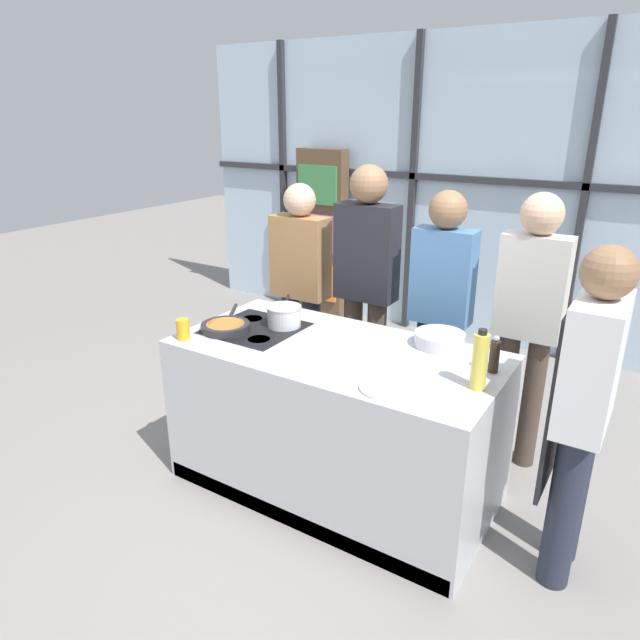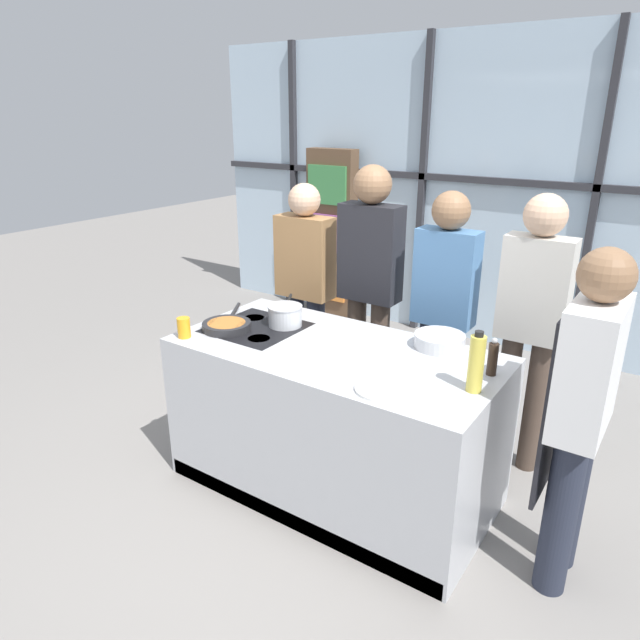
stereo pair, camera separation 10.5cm
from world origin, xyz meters
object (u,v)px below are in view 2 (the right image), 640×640
object	(u,v)px
white_plate	(382,389)
mixing_bowl	(440,340)
chef	(581,407)
spectator_center_left	(370,279)
juice_glass_near	(184,328)
spectator_center_right	(444,303)
spectator_far_right	(532,316)
spectator_far_left	(305,281)
frying_pan	(227,325)
oil_bottle	(476,363)
saucepan	(285,315)
pepper_grinder	(493,358)

from	to	relation	value
white_plate	mixing_bowl	size ratio (longest dim) A/B	0.94
mixing_bowl	chef	bearing A→B (deg)	-21.32
spectator_center_left	juice_glass_near	world-z (taller)	spectator_center_left
spectator_center_right	spectator_far_right	distance (m)	0.55
spectator_far_right	mixing_bowl	world-z (taller)	spectator_far_right
spectator_far_left	frying_pan	distance (m)	0.98
spectator_far_left	spectator_far_right	world-z (taller)	spectator_far_right
spectator_center_right	juice_glass_near	xyz separation A→B (m)	(-1.08, -1.21, -0.02)
spectator_center_left	oil_bottle	size ratio (longest dim) A/B	6.05
spectator_far_right	saucepan	xyz separation A→B (m)	(-1.26, -0.72, -0.03)
spectator_center_left	saucepan	bearing A→B (deg)	76.60
chef	pepper_grinder	xyz separation A→B (m)	(-0.44, 0.13, 0.07)
pepper_grinder	frying_pan	bearing A→B (deg)	-169.65
spectator_far_left	juice_glass_near	size ratio (longest dim) A/B	13.98
spectator_far_left	saucepan	world-z (taller)	spectator_far_left
spectator_far_left	spectator_far_right	bearing A→B (deg)	180.00
spectator_center_right	frying_pan	xyz separation A→B (m)	(-0.97, -0.97, -0.06)
oil_bottle	pepper_grinder	world-z (taller)	oil_bottle
saucepan	oil_bottle	distance (m)	1.27
white_plate	saucepan	bearing A→B (deg)	154.81
spectator_center_right	white_plate	bearing A→B (deg)	99.00
spectator_center_right	saucepan	xyz separation A→B (m)	(-0.72, -0.72, -0.01)
mixing_bowl	oil_bottle	size ratio (longest dim) A/B	0.94
spectator_center_left	spectator_center_right	bearing A→B (deg)	180.00
chef	spectator_center_left	size ratio (longest dim) A/B	0.90
spectator_center_left	mixing_bowl	distance (m)	0.91
spectator_center_left	pepper_grinder	distance (m)	1.29
spectator_far_right	mixing_bowl	size ratio (longest dim) A/B	6.12
saucepan	pepper_grinder	size ratio (longest dim) A/B	1.82
spectator_center_right	chef	bearing A→B (deg)	140.15
frying_pan	juice_glass_near	size ratio (longest dim) A/B	4.01
spectator_center_left	spectator_far_right	world-z (taller)	spectator_center_left
white_plate	pepper_grinder	bearing A→B (deg)	51.25
spectator_center_left	oil_bottle	bearing A→B (deg)	139.91
mixing_bowl	pepper_grinder	distance (m)	0.40
saucepan	oil_bottle	size ratio (longest dim) A/B	1.20
frying_pan	oil_bottle	world-z (taller)	oil_bottle
spectator_center_right	spectator_far_left	bearing A→B (deg)	0.00
spectator_far_right	saucepan	world-z (taller)	spectator_far_right
saucepan	mixing_bowl	size ratio (longest dim) A/B	1.28
frying_pan	mixing_bowl	bearing A→B (deg)	21.32
spectator_far_right	oil_bottle	world-z (taller)	spectator_far_right
spectator_far_left	white_plate	bearing A→B (deg)	137.96
oil_bottle	spectator_center_left	bearing A→B (deg)	139.91
saucepan	white_plate	bearing A→B (deg)	-25.19
white_plate	oil_bottle	xyz separation A→B (m)	(0.35, 0.24, 0.13)
pepper_grinder	spectator_far_left	bearing A→B (deg)	157.05
spectator_center_left	frying_pan	size ratio (longest dim) A/B	3.81
spectator_center_left	white_plate	distance (m)	1.37
spectator_center_right	saucepan	bearing A→B (deg)	45.25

